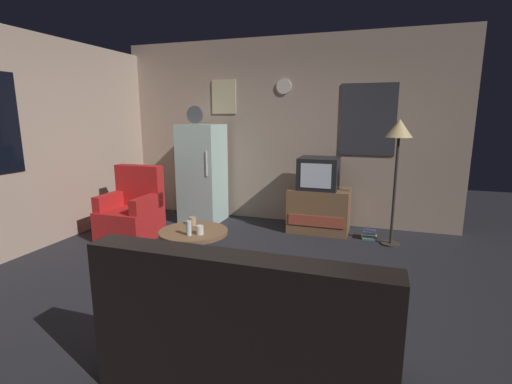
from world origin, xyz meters
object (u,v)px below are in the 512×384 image
(mug_ceramic_white, at_px, (200,230))
(book_stack, at_px, (369,235))
(fridge, at_px, (202,173))
(wine_glass, at_px, (189,228))
(tv_stand, at_px, (319,210))
(crt_tv, at_px, (319,173))
(armchair, at_px, (132,213))
(mug_ceramic_tan, at_px, (193,221))
(couch, at_px, (248,336))
(standing_lamp, at_px, (399,138))
(coffee_table, at_px, (194,251))

(mug_ceramic_white, distance_m, book_stack, 2.43)
(fridge, xyz_separation_m, book_stack, (2.51, -0.12, -0.69))
(wine_glass, bearing_deg, tv_stand, 63.01)
(fridge, distance_m, crt_tv, 1.79)
(wine_glass, bearing_deg, armchair, 146.20)
(mug_ceramic_tan, height_order, couch, couch)
(crt_tv, relative_size, armchair, 0.56)
(standing_lamp, xyz_separation_m, couch, (-0.90, -2.95, -1.05))
(crt_tv, bearing_deg, couch, -88.27)
(crt_tv, bearing_deg, mug_ceramic_tan, -124.27)
(wine_glass, relative_size, armchair, 0.16)
(mug_ceramic_tan, bearing_deg, couch, -52.66)
(tv_stand, distance_m, mug_ceramic_tan, 2.00)
(coffee_table, bearing_deg, standing_lamp, 37.37)
(wine_glass, bearing_deg, couch, -49.42)
(armchair, xyz_separation_m, book_stack, (3.07, 0.91, -0.28))
(couch, xyz_separation_m, book_stack, (0.63, 3.09, -0.25))
(wine_glass, distance_m, book_stack, 2.54)
(fridge, height_order, wine_glass, fridge)
(mug_ceramic_white, height_order, couch, couch)
(tv_stand, xyz_separation_m, armchair, (-2.37, -1.06, 0.03))
(wine_glass, distance_m, armchair, 1.65)
(armchair, bearing_deg, crt_tv, 24.22)
(fridge, xyz_separation_m, tv_stand, (1.81, 0.03, -0.44))
(fridge, distance_m, mug_ceramic_tan, 1.77)
(tv_stand, xyz_separation_m, mug_ceramic_tan, (-1.14, -1.64, 0.19))
(fridge, bearing_deg, couch, -59.49)
(tv_stand, distance_m, armchair, 2.59)
(crt_tv, bearing_deg, coffee_table, -119.27)
(couch, bearing_deg, tv_stand, 91.34)
(tv_stand, relative_size, coffee_table, 1.17)
(tv_stand, xyz_separation_m, book_stack, (0.70, -0.14, -0.25))
(armchair, distance_m, couch, 3.27)
(wine_glass, bearing_deg, coffee_table, 102.39)
(mug_ceramic_tan, height_order, armchair, armchair)
(crt_tv, relative_size, standing_lamp, 0.34)
(tv_stand, bearing_deg, mug_ceramic_tan, -124.78)
(book_stack, bearing_deg, armchair, -163.42)
(coffee_table, bearing_deg, couch, -51.84)
(wine_glass, height_order, couch, couch)
(couch, bearing_deg, fridge, 120.51)
(tv_stand, height_order, mug_ceramic_white, tv_stand)
(fridge, xyz_separation_m, wine_glass, (0.81, -1.94, -0.23))
(fridge, distance_m, wine_glass, 2.12)
(mug_ceramic_tan, relative_size, book_stack, 0.45)
(crt_tv, xyz_separation_m, wine_glass, (-0.98, -1.97, -0.31))
(armchair, bearing_deg, couch, -41.65)
(fridge, relative_size, armchair, 1.84)
(coffee_table, xyz_separation_m, wine_glass, (0.03, -0.16, 0.30))
(mug_ceramic_tan, bearing_deg, armchair, 154.66)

